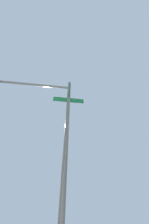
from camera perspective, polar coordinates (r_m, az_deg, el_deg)
traffic_signal_near at (r=4.24m, az=-21.48°, el=2.36°), size 2.92×2.55×6.14m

